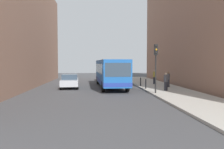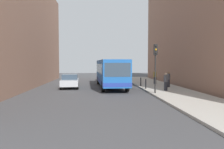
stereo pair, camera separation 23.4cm
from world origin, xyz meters
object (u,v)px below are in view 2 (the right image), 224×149
(car_beside_bus, at_px, (70,81))
(car_behind_bus, at_px, (104,76))
(bus, at_px, (110,72))
(pedestrian_far_sidewalk, at_px, (155,77))
(traffic_light, at_px, (155,59))
(bollard_mid, at_px, (141,82))
(pedestrian_mid_sidewalk, at_px, (168,79))
(pedestrian_near_signal, at_px, (166,82))
(bollard_near, at_px, (146,84))

(car_beside_bus, distance_m, car_behind_bus, 10.25)
(bus, bearing_deg, car_beside_bus, 1.47)
(bus, distance_m, car_beside_bus, 4.50)
(bus, height_order, pedestrian_far_sidewalk, bus)
(traffic_light, height_order, pedestrian_far_sidewalk, traffic_light)
(bollard_mid, relative_size, pedestrian_mid_sidewalk, 0.58)
(car_behind_bus, xyz_separation_m, traffic_light, (3.79, -15.23, 2.22))
(pedestrian_near_signal, bearing_deg, pedestrian_far_sidewalk, -137.20)
(bus, height_order, pedestrian_mid_sidewalk, bus)
(car_beside_bus, bearing_deg, pedestrian_far_sidewalk, -170.45)
(bollard_mid, height_order, pedestrian_near_signal, pedestrian_near_signal)
(car_behind_bus, relative_size, pedestrian_near_signal, 2.73)
(pedestrian_near_signal, bearing_deg, car_behind_bus, -109.90)
(car_behind_bus, xyz_separation_m, bollard_near, (3.69, -12.08, -0.16))
(car_behind_bus, distance_m, traffic_light, 15.85)
(bollard_near, bearing_deg, bollard_mid, 90.00)
(traffic_light, distance_m, pedestrian_mid_sidewalk, 5.72)
(bus, bearing_deg, car_behind_bus, -90.25)
(traffic_light, relative_size, bollard_mid, 4.32)
(car_beside_bus, height_order, pedestrian_far_sidewalk, pedestrian_far_sidewalk)
(traffic_light, height_order, bollard_mid, traffic_light)
(bus, xyz_separation_m, bollard_near, (3.30, -2.96, -1.10))
(pedestrian_near_signal, bearing_deg, bus, -83.85)
(car_beside_bus, xyz_separation_m, traffic_light, (7.79, -5.79, 2.22))
(traffic_light, xyz_separation_m, pedestrian_mid_sidewalk, (2.65, 4.63, -2.05))
(bollard_near, distance_m, pedestrian_mid_sidewalk, 3.14)
(bus, distance_m, pedestrian_near_signal, 6.64)
(bus, bearing_deg, bollard_mid, 169.23)
(car_beside_bus, height_order, pedestrian_near_signal, pedestrian_near_signal)
(pedestrian_near_signal, xyz_separation_m, pedestrian_mid_sidewalk, (1.23, 3.02, -0.01))
(car_beside_bus, relative_size, pedestrian_near_signal, 2.75)
(traffic_light, relative_size, pedestrian_near_signal, 2.50)
(car_behind_bus, height_order, traffic_light, traffic_light)
(car_behind_bus, relative_size, traffic_light, 1.09)
(pedestrian_mid_sidewalk, bearing_deg, pedestrian_near_signal, 28.26)
(bollard_mid, bearing_deg, pedestrian_mid_sidewalk, -20.17)
(traffic_light, bearing_deg, bollard_mid, 91.02)
(pedestrian_near_signal, relative_size, pedestrian_far_sidewalk, 0.97)
(traffic_light, bearing_deg, car_beside_bus, 143.36)
(bus, distance_m, car_behind_bus, 9.17)
(car_beside_bus, distance_m, bollard_near, 8.13)
(pedestrian_near_signal, bearing_deg, traffic_light, 7.83)
(bollard_mid, bearing_deg, car_beside_bus, 178.89)
(bus, xyz_separation_m, pedestrian_mid_sidewalk, (6.05, -1.48, -0.77))
(car_behind_bus, distance_m, pedestrian_near_signal, 14.58)
(car_behind_bus, xyz_separation_m, pedestrian_far_sidewalk, (5.94, -7.08, 0.21))
(pedestrian_near_signal, distance_m, pedestrian_mid_sidewalk, 3.26)
(car_behind_bus, bearing_deg, pedestrian_near_signal, 108.19)
(bollard_near, relative_size, pedestrian_far_sidewalk, 0.56)
(pedestrian_near_signal, distance_m, pedestrian_far_sidewalk, 6.58)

